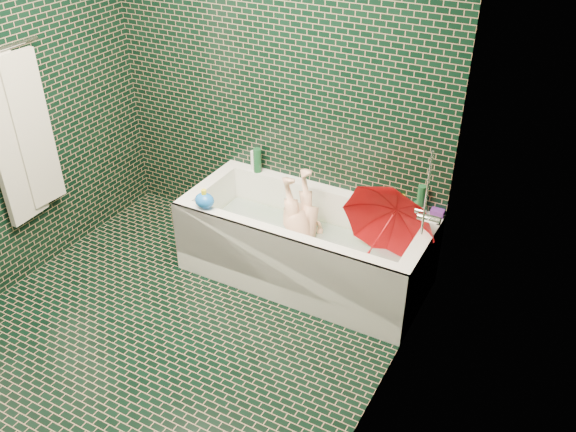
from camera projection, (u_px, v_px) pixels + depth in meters
The scene contains 19 objects.
floor at pixel (167, 341), 3.82m from camera, with size 2.80×2.80×0.00m, color black.
wall_back at pixel (275, 82), 4.19m from camera, with size 2.80×2.80×0.00m, color black.
wall_right at pixel (376, 231), 2.63m from camera, with size 2.80×2.80×0.00m, color black.
bathtub at pixel (304, 251), 4.28m from camera, with size 1.70×0.75×0.55m.
bath_mat at pixel (305, 257), 4.32m from camera, with size 1.35×0.47×0.01m, color #53C928.
water at pixel (306, 240), 4.24m from camera, with size 1.48×0.53×0.00m, color silver.
towel at pixel (21, 138), 3.95m from camera, with size 0.08×0.44×1.12m.
faucet at pixel (427, 213), 3.65m from camera, with size 0.18×0.19×0.55m.
child at pixel (304, 237), 4.25m from camera, with size 0.34×0.22×0.94m, color #F6BA9A.
umbrella at pixel (382, 233), 3.87m from camera, with size 0.60×0.60×0.53m, color red.
soap_bottle_a at pixel (419, 216), 4.04m from camera, with size 0.11×0.11×0.28m, color white.
soap_bottle_b at pixel (436, 218), 4.02m from camera, with size 0.09×0.09×0.20m, color #4E1F76.
soap_bottle_c at pixel (415, 212), 4.08m from camera, with size 0.13×0.13×0.17m, color #144725.
bottle_right_tall at pixel (421, 199), 4.03m from camera, with size 0.06×0.06×0.20m, color #144725.
bottle_right_pump at pixel (422, 200), 4.04m from camera, with size 0.05×0.05×0.18m, color silver.
bottle_left_tall at pixel (257, 160), 4.52m from camera, with size 0.06×0.06×0.19m, color #144725.
bottle_left_short at pixel (254, 160), 4.56m from camera, with size 0.05×0.05×0.15m, color white.
rubber_duck at pixel (399, 200), 4.13m from camera, with size 0.11×0.09×0.09m.
bath_toy at pixel (204, 200), 4.09m from camera, with size 0.15×0.13×0.14m.
Camera 1 is at (2.01, -2.11, 2.71)m, focal length 38.00 mm.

